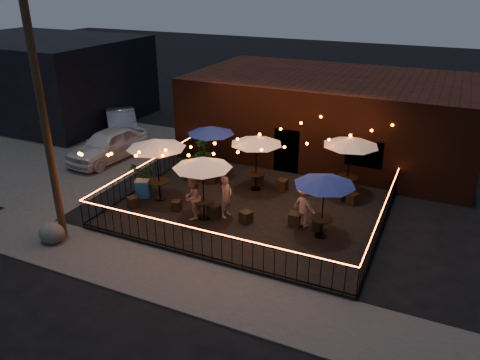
% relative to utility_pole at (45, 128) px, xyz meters
% --- Properties ---
extents(ground, '(110.00, 110.00, 0.00)m').
position_rel_utility_pole_xyz_m(ground, '(5.40, 2.60, -4.00)').
color(ground, black).
rests_on(ground, ground).
extents(patio, '(10.00, 8.00, 0.15)m').
position_rel_utility_pole_xyz_m(patio, '(5.40, 4.60, -3.92)').
color(patio, black).
rests_on(patio, ground).
extents(sidewalk, '(18.00, 2.50, 0.05)m').
position_rel_utility_pole_xyz_m(sidewalk, '(5.40, -0.65, -3.98)').
color(sidewalk, '#3E3B39').
rests_on(sidewalk, ground).
extents(parking_lot, '(11.00, 12.00, 0.02)m').
position_rel_utility_pole_xyz_m(parking_lot, '(-6.60, 6.60, -3.99)').
color(parking_lot, '#3E3B39').
rests_on(parking_lot, ground).
extents(brick_building, '(14.00, 8.00, 4.00)m').
position_rel_utility_pole_xyz_m(brick_building, '(6.40, 12.59, -2.00)').
color(brick_building, '#33170D').
rests_on(brick_building, ground).
extents(background_building, '(12.00, 9.00, 5.00)m').
position_rel_utility_pole_xyz_m(background_building, '(-12.60, 11.60, -1.50)').
color(background_building, black).
rests_on(background_building, ground).
extents(utility_pole, '(0.26, 0.26, 8.00)m').
position_rel_utility_pole_xyz_m(utility_pole, '(0.00, 0.00, 0.00)').
color(utility_pole, '#3D2F18').
rests_on(utility_pole, ground).
extents(fence_front, '(10.00, 0.04, 1.04)m').
position_rel_utility_pole_xyz_m(fence_front, '(5.40, 0.60, -3.34)').
color(fence_front, black).
rests_on(fence_front, patio).
extents(fence_left, '(0.04, 8.00, 1.04)m').
position_rel_utility_pole_xyz_m(fence_left, '(0.40, 4.60, -3.34)').
color(fence_left, black).
rests_on(fence_left, patio).
extents(fence_right, '(0.04, 8.00, 1.04)m').
position_rel_utility_pole_xyz_m(fence_right, '(10.40, 4.60, -3.34)').
color(fence_right, black).
rests_on(fence_right, patio).
extents(festoon_lights, '(10.02, 8.72, 1.32)m').
position_rel_utility_pole_xyz_m(festoon_lights, '(4.39, 4.30, -1.48)').
color(festoon_lights, '#E14703').
rests_on(festoon_lights, ground).
extents(cafe_table_0, '(2.54, 2.54, 2.60)m').
position_rel_utility_pole_xyz_m(cafe_table_0, '(1.70, 3.69, -1.48)').
color(cafe_table_0, black).
rests_on(cafe_table_0, patio).
extents(cafe_table_1, '(2.59, 2.59, 2.34)m').
position_rel_utility_pole_xyz_m(cafe_table_1, '(2.44, 6.83, -1.71)').
color(cafe_table_1, black).
rests_on(cafe_table_1, patio).
extents(cafe_table_2, '(2.75, 2.75, 2.42)m').
position_rel_utility_pole_xyz_m(cafe_table_2, '(4.15, 2.99, -1.64)').
color(cafe_table_2, black).
rests_on(cafe_table_2, patio).
extents(cafe_table_3, '(2.25, 2.25, 2.41)m').
position_rel_utility_pole_xyz_m(cafe_table_3, '(4.90, 6.22, -1.65)').
color(cafe_table_3, black).
rests_on(cafe_table_3, patio).
extents(cafe_table_4, '(2.16, 2.16, 2.33)m').
position_rel_utility_pole_xyz_m(cafe_table_4, '(8.53, 3.53, -1.72)').
color(cafe_table_4, black).
rests_on(cafe_table_4, patio).
extents(cafe_table_5, '(2.56, 2.56, 2.52)m').
position_rel_utility_pole_xyz_m(cafe_table_5, '(8.53, 7.40, -1.55)').
color(cafe_table_5, black).
rests_on(cafe_table_5, patio).
extents(bistro_chair_0, '(0.51, 0.51, 0.45)m').
position_rel_utility_pole_xyz_m(bistro_chair_0, '(1.16, 2.61, -3.62)').
color(bistro_chair_0, black).
rests_on(bistro_chair_0, patio).
extents(bistro_chair_1, '(0.42, 0.42, 0.40)m').
position_rel_utility_pole_xyz_m(bistro_chair_1, '(2.84, 3.11, -3.65)').
color(bistro_chair_1, black).
rests_on(bistro_chair_1, patio).
extents(bistro_chair_2, '(0.45, 0.45, 0.50)m').
position_rel_utility_pole_xyz_m(bistro_chair_2, '(1.56, 6.39, -3.60)').
color(bistro_chair_2, black).
rests_on(bistro_chair_2, patio).
extents(bistro_chair_3, '(0.47, 0.47, 0.50)m').
position_rel_utility_pole_xyz_m(bistro_chair_3, '(2.86, 6.05, -3.60)').
color(bistro_chair_3, black).
rests_on(bistro_chair_3, patio).
extents(bistro_chair_4, '(0.51, 0.51, 0.48)m').
position_rel_utility_pole_xyz_m(bistro_chair_4, '(4.43, 3.24, -3.61)').
color(bistro_chair_4, black).
rests_on(bistro_chair_4, patio).
extents(bistro_chair_5, '(0.51, 0.51, 0.46)m').
position_rel_utility_pole_xyz_m(bistro_chair_5, '(5.73, 3.33, -3.62)').
color(bistro_chair_5, black).
rests_on(bistro_chair_5, patio).
extents(bistro_chair_6, '(0.51, 0.51, 0.49)m').
position_rel_utility_pole_xyz_m(bistro_chair_6, '(4.80, 6.63, -3.61)').
color(bistro_chair_6, black).
rests_on(bistro_chair_6, patio).
extents(bistro_chair_7, '(0.47, 0.47, 0.51)m').
position_rel_utility_pole_xyz_m(bistro_chair_7, '(5.96, 6.55, -3.59)').
color(bistro_chair_7, black).
rests_on(bistro_chair_7, patio).
extents(bistro_chair_8, '(0.45, 0.45, 0.50)m').
position_rel_utility_pole_xyz_m(bistro_chair_8, '(7.44, 3.89, -3.60)').
color(bistro_chair_8, black).
rests_on(bistro_chair_8, patio).
extents(bistro_chair_9, '(0.49, 0.49, 0.46)m').
position_rel_utility_pole_xyz_m(bistro_chair_9, '(8.28, 3.97, -3.62)').
color(bistro_chair_9, black).
rests_on(bistro_chair_9, patio).
extents(bistro_chair_10, '(0.41, 0.41, 0.43)m').
position_rel_utility_pole_xyz_m(bistro_chair_10, '(8.38, 6.66, -3.63)').
color(bistro_chair_10, black).
rests_on(bistro_chair_10, patio).
extents(bistro_chair_11, '(0.51, 0.51, 0.46)m').
position_rel_utility_pole_xyz_m(bistro_chair_11, '(8.98, 6.57, -3.62)').
color(bistro_chair_11, black).
rests_on(bistro_chair_11, patio).
extents(patron_a, '(0.46, 0.64, 1.63)m').
position_rel_utility_pole_xyz_m(patron_a, '(4.84, 3.49, -3.03)').
color(patron_a, tan).
rests_on(patron_a, patio).
extents(patron_b, '(0.75, 0.91, 1.75)m').
position_rel_utility_pole_xyz_m(patron_b, '(3.76, 2.81, -2.98)').
color(patron_b, tan).
rests_on(patron_b, patio).
extents(patron_c, '(1.21, 0.99, 1.63)m').
position_rel_utility_pole_xyz_m(patron_c, '(7.76, 4.02, -3.03)').
color(patron_c, tan).
rests_on(patron_c, patio).
extents(potted_shrub_a, '(1.60, 1.51, 1.41)m').
position_rel_utility_pole_xyz_m(potted_shrub_a, '(0.80, 3.94, -3.14)').
color(potted_shrub_a, '#0E370E').
rests_on(potted_shrub_a, patio).
extents(potted_shrub_b, '(0.81, 0.73, 1.24)m').
position_rel_utility_pole_xyz_m(potted_shrub_b, '(1.80, 5.93, -3.23)').
color(potted_shrub_b, '#103D11').
rests_on(potted_shrub_b, patio).
extents(potted_shrub_c, '(1.07, 1.07, 1.44)m').
position_rel_utility_pole_xyz_m(potted_shrub_c, '(1.52, 7.66, -3.13)').
color(potted_shrub_c, '#10380B').
rests_on(potted_shrub_c, patio).
extents(cooler, '(0.69, 0.61, 0.76)m').
position_rel_utility_pole_xyz_m(cooler, '(0.95, 3.56, -3.46)').
color(cooler, blue).
rests_on(cooler, patio).
extents(boulder, '(1.12, 1.03, 0.72)m').
position_rel_utility_pole_xyz_m(boulder, '(0.06, -0.56, -3.64)').
color(boulder, '#42423E').
rests_on(boulder, ground).
extents(car_white, '(2.29, 4.78, 1.58)m').
position_rel_utility_pole_xyz_m(car_white, '(-3.38, 6.73, -3.21)').
color(car_white, silver).
rests_on(car_white, ground).
extents(car_silver, '(4.23, 4.43, 1.50)m').
position_rel_utility_pole_xyz_m(car_silver, '(-5.17, 10.09, -3.25)').
color(car_silver, '#93949A').
rests_on(car_silver, ground).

